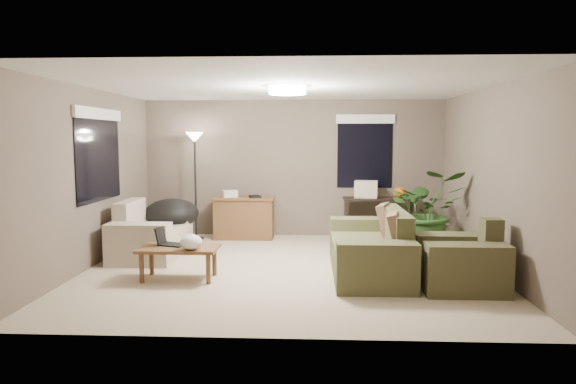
{
  "coord_description": "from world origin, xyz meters",
  "views": [
    {
      "loc": [
        0.33,
        -6.96,
        1.8
      ],
      "look_at": [
        0.0,
        0.2,
        1.05
      ],
      "focal_mm": 32.0,
      "sensor_mm": 36.0,
      "label": 1
    }
  ],
  "objects_px": {
    "desk": "(244,218)",
    "coffee_table": "(179,252)",
    "armchair": "(460,263)",
    "console_table": "(380,215)",
    "loveseat": "(150,236)",
    "papasan_chair": "(172,218)",
    "houseplant": "(426,219)",
    "floor_lamp": "(195,150)",
    "main_sofa": "(371,251)",
    "cat_scratching_post": "(440,240)"
  },
  "relations": [
    {
      "from": "desk",
      "to": "coffee_table",
      "type": "bearing_deg",
      "value": -100.03
    },
    {
      "from": "armchair",
      "to": "console_table",
      "type": "distance_m",
      "value": 3.04
    },
    {
      "from": "loveseat",
      "to": "console_table",
      "type": "relative_size",
      "value": 1.23
    },
    {
      "from": "papasan_chair",
      "to": "houseplant",
      "type": "relative_size",
      "value": 0.84
    },
    {
      "from": "desk",
      "to": "floor_lamp",
      "type": "xyz_separation_m",
      "value": [
        -0.86,
        -0.08,
        1.22
      ]
    },
    {
      "from": "console_table",
      "to": "papasan_chair",
      "type": "bearing_deg",
      "value": -168.1
    },
    {
      "from": "coffee_table",
      "to": "desk",
      "type": "height_order",
      "value": "desk"
    },
    {
      "from": "main_sofa",
      "to": "armchair",
      "type": "height_order",
      "value": "same"
    },
    {
      "from": "coffee_table",
      "to": "cat_scratching_post",
      "type": "relative_size",
      "value": 2.0
    },
    {
      "from": "armchair",
      "to": "floor_lamp",
      "type": "height_order",
      "value": "floor_lamp"
    },
    {
      "from": "houseplant",
      "to": "cat_scratching_post",
      "type": "bearing_deg",
      "value": -35.34
    },
    {
      "from": "cat_scratching_post",
      "to": "desk",
      "type": "bearing_deg",
      "value": 161.9
    },
    {
      "from": "main_sofa",
      "to": "desk",
      "type": "bearing_deg",
      "value": 131.72
    },
    {
      "from": "main_sofa",
      "to": "papasan_chair",
      "type": "distance_m",
      "value": 3.52
    },
    {
      "from": "coffee_table",
      "to": "cat_scratching_post",
      "type": "distance_m",
      "value": 4.08
    },
    {
      "from": "loveseat",
      "to": "console_table",
      "type": "bearing_deg",
      "value": 21.37
    },
    {
      "from": "main_sofa",
      "to": "loveseat",
      "type": "xyz_separation_m",
      "value": [
        -3.3,
        0.86,
        0.0
      ]
    },
    {
      "from": "loveseat",
      "to": "coffee_table",
      "type": "relative_size",
      "value": 1.6
    },
    {
      "from": "desk",
      "to": "papasan_chair",
      "type": "distance_m",
      "value": 1.33
    },
    {
      "from": "loveseat",
      "to": "cat_scratching_post",
      "type": "height_order",
      "value": "loveseat"
    },
    {
      "from": "houseplant",
      "to": "armchair",
      "type": "bearing_deg",
      "value": -90.8
    },
    {
      "from": "loveseat",
      "to": "floor_lamp",
      "type": "xyz_separation_m",
      "value": [
        0.42,
        1.32,
        1.3
      ]
    },
    {
      "from": "floor_lamp",
      "to": "houseplant",
      "type": "bearing_deg",
      "value": -12.1
    },
    {
      "from": "armchair",
      "to": "desk",
      "type": "relative_size",
      "value": 0.91
    },
    {
      "from": "coffee_table",
      "to": "cat_scratching_post",
      "type": "height_order",
      "value": "cat_scratching_post"
    },
    {
      "from": "main_sofa",
      "to": "coffee_table",
      "type": "xyz_separation_m",
      "value": [
        -2.51,
        -0.46,
        0.06
      ]
    },
    {
      "from": "loveseat",
      "to": "console_table",
      "type": "distance_m",
      "value": 3.99
    },
    {
      "from": "console_table",
      "to": "desk",
      "type": "bearing_deg",
      "value": -178.88
    },
    {
      "from": "floor_lamp",
      "to": "houseplant",
      "type": "xyz_separation_m",
      "value": [
        3.9,
        -0.84,
        -1.08
      ]
    },
    {
      "from": "desk",
      "to": "loveseat",
      "type": "bearing_deg",
      "value": -132.35
    },
    {
      "from": "loveseat",
      "to": "armchair",
      "type": "height_order",
      "value": "same"
    },
    {
      "from": "cat_scratching_post",
      "to": "papasan_chair",
      "type": "bearing_deg",
      "value": 175.34
    },
    {
      "from": "loveseat",
      "to": "desk",
      "type": "xyz_separation_m",
      "value": [
        1.28,
        1.4,
        0.08
      ]
    },
    {
      "from": "main_sofa",
      "to": "loveseat",
      "type": "height_order",
      "value": "same"
    },
    {
      "from": "floor_lamp",
      "to": "houseplant",
      "type": "distance_m",
      "value": 4.13
    },
    {
      "from": "main_sofa",
      "to": "desk",
      "type": "distance_m",
      "value": 3.04
    },
    {
      "from": "main_sofa",
      "to": "coffee_table",
      "type": "height_order",
      "value": "main_sofa"
    },
    {
      "from": "loveseat",
      "to": "papasan_chair",
      "type": "distance_m",
      "value": 0.74
    },
    {
      "from": "houseplant",
      "to": "cat_scratching_post",
      "type": "xyz_separation_m",
      "value": [
        0.19,
        -0.14,
        -0.3
      ]
    },
    {
      "from": "console_table",
      "to": "cat_scratching_post",
      "type": "distance_m",
      "value": 1.39
    },
    {
      "from": "coffee_table",
      "to": "papasan_chair",
      "type": "relative_size",
      "value": 0.9
    },
    {
      "from": "coffee_table",
      "to": "floor_lamp",
      "type": "relative_size",
      "value": 0.52
    },
    {
      "from": "armchair",
      "to": "floor_lamp",
      "type": "bearing_deg",
      "value": 143.65
    },
    {
      "from": "armchair",
      "to": "loveseat",
      "type": "bearing_deg",
      "value": 160.39
    },
    {
      "from": "desk",
      "to": "papasan_chair",
      "type": "relative_size",
      "value": 0.99
    },
    {
      "from": "main_sofa",
      "to": "console_table",
      "type": "bearing_deg",
      "value": 80.01
    },
    {
      "from": "papasan_chair",
      "to": "houseplant",
      "type": "distance_m",
      "value": 4.17
    },
    {
      "from": "console_table",
      "to": "houseplant",
      "type": "height_order",
      "value": "houseplant"
    },
    {
      "from": "armchair",
      "to": "papasan_chair",
      "type": "height_order",
      "value": "armchair"
    },
    {
      "from": "main_sofa",
      "to": "armchair",
      "type": "xyz_separation_m",
      "value": [
        0.99,
        -0.67,
        0.0
      ]
    }
  ]
}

